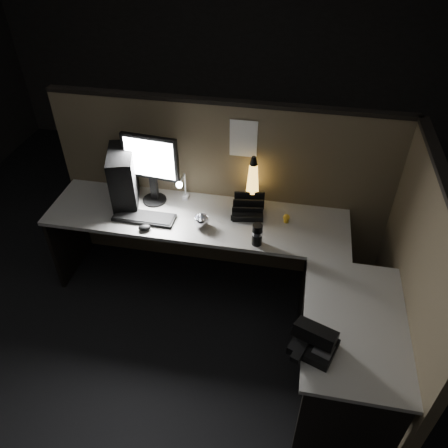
% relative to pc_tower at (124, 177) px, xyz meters
% --- Properties ---
extents(floor, '(6.00, 6.00, 0.00)m').
position_rel_pc_tower_xyz_m(floor, '(0.74, -0.70, -0.94)').
color(floor, black).
rests_on(floor, ground).
extents(room_shell, '(6.00, 6.00, 6.00)m').
position_rel_pc_tower_xyz_m(room_shell, '(0.74, -0.70, 0.68)').
color(room_shell, silver).
rests_on(room_shell, ground).
extents(partition_back, '(2.66, 0.06, 1.50)m').
position_rel_pc_tower_xyz_m(partition_back, '(0.74, 0.23, -0.19)').
color(partition_back, brown).
rests_on(partition_back, ground).
extents(partition_right, '(0.06, 1.66, 1.50)m').
position_rel_pc_tower_xyz_m(partition_right, '(2.07, -0.60, -0.19)').
color(partition_right, brown).
rests_on(partition_right, ground).
extents(desk, '(2.60, 1.60, 0.73)m').
position_rel_pc_tower_xyz_m(desk, '(0.92, -0.45, -0.36)').
color(desk, '#B2AFA8').
rests_on(desk, ground).
extents(pc_tower, '(0.30, 0.44, 0.43)m').
position_rel_pc_tower_xyz_m(pc_tower, '(0.00, 0.00, 0.00)').
color(pc_tower, black).
rests_on(pc_tower, desk).
extents(monitor, '(0.44, 0.19, 0.56)m').
position_rel_pc_tower_xyz_m(monitor, '(0.22, 0.04, 0.13)').
color(monitor, black).
rests_on(monitor, desk).
extents(keyboard, '(0.47, 0.16, 0.02)m').
position_rel_pc_tower_xyz_m(keyboard, '(0.21, -0.21, -0.20)').
color(keyboard, black).
rests_on(keyboard, desk).
extents(mouse, '(0.11, 0.10, 0.04)m').
position_rel_pc_tower_xyz_m(mouse, '(0.26, -0.33, -0.20)').
color(mouse, black).
rests_on(mouse, desk).
extents(clip_lamp, '(0.05, 0.20, 0.25)m').
position_rel_pc_tower_xyz_m(clip_lamp, '(0.46, 0.03, -0.07)').
color(clip_lamp, silver).
rests_on(clip_lamp, desk).
extents(organizer, '(0.26, 0.23, 0.17)m').
position_rel_pc_tower_xyz_m(organizer, '(0.97, 0.00, -0.17)').
color(organizer, black).
rests_on(organizer, desk).
extents(lava_lamp, '(0.12, 0.12, 0.44)m').
position_rel_pc_tower_xyz_m(lava_lamp, '(0.99, 0.10, -0.03)').
color(lava_lamp, black).
rests_on(lava_lamp, desk).
extents(travel_mug, '(0.08, 0.08, 0.17)m').
position_rel_pc_tower_xyz_m(travel_mug, '(1.08, -0.33, -0.13)').
color(travel_mug, black).
rests_on(travel_mug, desk).
extents(steel_mug, '(0.12, 0.12, 0.09)m').
position_rel_pc_tower_xyz_m(steel_mug, '(0.66, -0.21, -0.17)').
color(steel_mug, silver).
rests_on(steel_mug, desk).
extents(figurine, '(0.05, 0.05, 0.05)m').
position_rel_pc_tower_xyz_m(figurine, '(1.27, -0.05, -0.17)').
color(figurine, yellow).
rests_on(figurine, desk).
extents(pinned_paper, '(0.20, 0.00, 0.29)m').
position_rel_pc_tower_xyz_m(pinned_paper, '(0.89, 0.19, 0.32)').
color(pinned_paper, white).
rests_on(pinned_paper, partition_back).
extents(desk_phone, '(0.29, 0.29, 0.14)m').
position_rel_pc_tower_xyz_m(desk_phone, '(1.50, -1.13, -0.16)').
color(desk_phone, black).
rests_on(desk_phone, desk).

